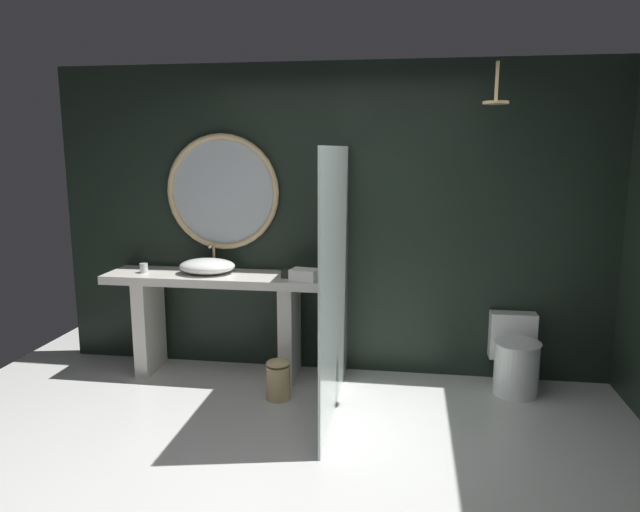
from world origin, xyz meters
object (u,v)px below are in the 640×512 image
tissue_box (292,274)px  waste_bin (278,379)px  folded_hand_towel (304,275)px  tumbler_cup (144,268)px  toilet (515,358)px  round_wall_mirror (222,192)px  rain_shower_head (496,99)px  vessel_sink (207,266)px

tissue_box → waste_bin: (-0.04, -0.39, -0.75)m
waste_bin → folded_hand_towel: bearing=61.4°
tumbler_cup → toilet: tumbler_cup is taller
waste_bin → round_wall_mirror: bearing=133.3°
toilet → waste_bin: (-1.83, -0.44, -0.11)m
tissue_box → toilet: tissue_box is taller
round_wall_mirror → rain_shower_head: (2.15, -0.45, 0.71)m
tumbler_cup → round_wall_mirror: size_ratio=0.08×
vessel_sink → folded_hand_towel: 0.87m
folded_hand_towel → round_wall_mirror: bearing=154.5°
tumbler_cup → rain_shower_head: bearing=-3.6°
tissue_box → folded_hand_towel: 0.16m
tissue_box → round_wall_mirror: bearing=158.2°
rain_shower_head → tissue_box: bearing=173.0°
vessel_sink → tissue_box: (0.73, -0.05, -0.03)m
tumbler_cup → rain_shower_head: size_ratio=0.28×
round_wall_mirror → waste_bin: bearing=-46.7°
rain_shower_head → waste_bin: rain_shower_head is taller
round_wall_mirror → folded_hand_towel: round_wall_mirror is taller
waste_bin → tumbler_cup: bearing=162.8°
vessel_sink → waste_bin: size_ratio=1.48×
rain_shower_head → waste_bin: size_ratio=0.92×
round_wall_mirror → rain_shower_head: rain_shower_head is taller
tumbler_cup → folded_hand_towel: size_ratio=0.39×
round_wall_mirror → folded_hand_towel: bearing=-25.5°
vessel_sink → folded_hand_towel: vessel_sink is taller
vessel_sink → tumbler_cup: bearing=-173.9°
tumbler_cup → toilet: (3.06, 0.06, -0.64)m
vessel_sink → rain_shower_head: (2.23, -0.23, 1.31)m
toilet → folded_hand_towel: folded_hand_towel is taller
vessel_sink → rain_shower_head: bearing=-6.0°
folded_hand_towel → toilet: bearing=5.2°
tissue_box → tumbler_cup: bearing=-179.6°
tumbler_cup → rain_shower_head: 3.08m
tumbler_cup → waste_bin: size_ratio=0.25×
rain_shower_head → folded_hand_towel: rain_shower_head is taller
round_wall_mirror → folded_hand_towel: size_ratio=4.75×
tumbler_cup → waste_bin: 1.50m
tissue_box → toilet: bearing=1.5°
round_wall_mirror → toilet: size_ratio=1.67×
tumbler_cup → round_wall_mirror: round_wall_mirror is taller
tissue_box → waste_bin: 0.84m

